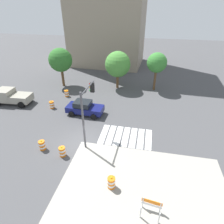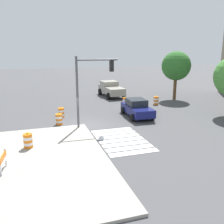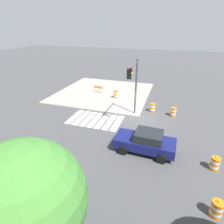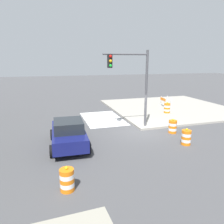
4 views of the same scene
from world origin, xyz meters
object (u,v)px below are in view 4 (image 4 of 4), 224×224
traffic_barrel_near_corner (186,137)px  traffic_barrel_median_far (173,127)px  traffic_barrel_crosswalk_end (67,180)px  sports_car (69,133)px  traffic_light_pole (132,76)px  traffic_barrel_on_sidewalk (167,108)px  construction_barricade (164,101)px

traffic_barrel_near_corner → traffic_barrel_median_far: 2.19m
traffic_barrel_crosswalk_end → traffic_barrel_near_corner: bearing=-69.6°
sports_car → traffic_light_pole: 6.00m
traffic_barrel_crosswalk_end → traffic_barrel_on_sidewalk: 14.04m
traffic_barrel_median_far → traffic_barrel_crosswalk_end: bearing=122.2°
traffic_barrel_on_sidewalk → traffic_light_pole: traffic_light_pole is taller
traffic_barrel_near_corner → traffic_light_pole: (3.82, 2.03, 3.46)m
traffic_barrel_crosswalk_end → traffic_light_pole: traffic_light_pole is taller
traffic_barrel_near_corner → traffic_barrel_median_far: same height
traffic_barrel_near_corner → traffic_barrel_crosswalk_end: size_ratio=1.00×
sports_car → traffic_barrel_crosswalk_end: 4.55m
traffic_barrel_median_far → traffic_light_pole: (1.68, 2.46, 3.46)m
sports_car → traffic_barrel_median_far: (0.35, -7.18, -0.36)m
traffic_barrel_crosswalk_end → traffic_light_pole: bearing=-38.8°
sports_car → construction_barricade: sports_car is taller
sports_car → traffic_light_pole: traffic_light_pole is taller
sports_car → traffic_light_pole: bearing=-66.7°
traffic_barrel_on_sidewalk → traffic_light_pole: bearing=122.7°
traffic_barrel_near_corner → traffic_light_pole: traffic_light_pole is taller
traffic_barrel_crosswalk_end → traffic_barrel_on_sidewalk: bearing=-46.4°
traffic_barrel_near_corner → traffic_barrel_crosswalk_end: same height
traffic_barrel_on_sidewalk → construction_barricade: bearing=-25.5°
sports_car → construction_barricade: size_ratio=3.30×
sports_car → traffic_barrel_on_sidewalk: 10.93m
traffic_barrel_crosswalk_end → sports_car: bearing=-6.8°
traffic_barrel_median_far → traffic_light_pole: size_ratio=0.19×
traffic_barrel_crosswalk_end → traffic_barrel_median_far: 9.12m
construction_barricade → traffic_light_pole: (-5.96, 6.24, 3.19)m
construction_barricade → sports_car: bearing=126.1°
traffic_barrel_near_corner → traffic_light_pole: size_ratio=0.19×
traffic_barrel_near_corner → construction_barricade: (9.78, -4.21, 0.27)m
sports_car → traffic_barrel_near_corner: sports_car is taller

